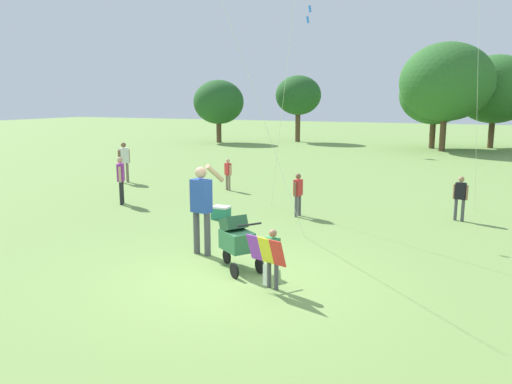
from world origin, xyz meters
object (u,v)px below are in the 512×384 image
object	(u,v)px
cooler_box	(221,213)
person_sitting_far	(298,191)
person_red_shirt	(124,159)
person_kid_running	(228,172)
person_back_turned	(121,176)
person_couple_left	(460,195)
stroller	(236,238)
person_adult_flyer	(202,202)
child_with_butterfly_kite	(271,253)

from	to	relation	value
cooler_box	person_sitting_far	bearing A→B (deg)	33.15
person_red_shirt	cooler_box	world-z (taller)	person_red_shirt
person_kid_running	person_back_turned	bearing A→B (deg)	-118.87
person_couple_left	stroller	bearing A→B (deg)	-121.96
person_kid_running	cooler_box	bearing A→B (deg)	-65.25
person_adult_flyer	person_kid_running	world-z (taller)	person_adult_flyer
person_sitting_far	person_couple_left	bearing A→B (deg)	17.24
person_sitting_far	person_back_turned	size ratio (longest dim) A/B	0.82
person_couple_left	person_back_turned	world-z (taller)	person_back_turned
person_red_shirt	person_kid_running	size ratio (longest dim) A/B	1.38
person_adult_flyer	person_red_shirt	bearing A→B (deg)	137.62
person_adult_flyer	person_kid_running	size ratio (longest dim) A/B	1.71
person_couple_left	person_back_turned	distance (m)	9.54
person_couple_left	cooler_box	xyz separation A→B (m)	(-5.73, -2.37, -0.51)
person_couple_left	person_red_shirt	bearing A→B (deg)	173.57
child_with_butterfly_kite	person_sitting_far	distance (m)	5.35
person_red_shirt	person_back_turned	size ratio (longest dim) A/B	1.06
stroller	person_red_shirt	world-z (taller)	person_red_shirt
stroller	person_sitting_far	world-z (taller)	person_sitting_far
child_with_butterfly_kite	person_red_shirt	world-z (taller)	person_red_shirt
person_red_shirt	person_kid_running	world-z (taller)	person_red_shirt
stroller	person_sitting_far	size ratio (longest dim) A/B	0.90
child_with_butterfly_kite	person_kid_running	world-z (taller)	person_kid_running
person_adult_flyer	person_kid_running	distance (m)	7.28
person_adult_flyer	person_red_shirt	xyz separation A→B (m)	(-7.18, 6.55, -0.19)
person_sitting_far	stroller	bearing A→B (deg)	-85.00
child_with_butterfly_kite	person_back_turned	xyz separation A→B (m)	(-6.72, 4.51, 0.22)
person_sitting_far	person_kid_running	bearing A→B (deg)	142.42
person_red_shirt	person_couple_left	bearing A→B (deg)	-6.43
person_sitting_far	cooler_box	bearing A→B (deg)	-146.85
person_adult_flyer	cooler_box	xyz separation A→B (m)	(-1.09, 2.85, -0.91)
child_with_butterfly_kite	stroller	xyz separation A→B (m)	(-0.97, 0.65, -0.01)
person_kid_running	cooler_box	size ratio (longest dim) A/B	2.45
person_adult_flyer	person_couple_left	world-z (taller)	person_adult_flyer
person_back_turned	cooler_box	world-z (taller)	person_back_turned
child_with_butterfly_kite	person_adult_flyer	size ratio (longest dim) A/B	0.54
person_sitting_far	cooler_box	distance (m)	2.14
stroller	person_red_shirt	xyz separation A→B (m)	(-8.22, 7.09, 0.29)
person_kid_running	person_back_turned	world-z (taller)	person_back_turned
person_kid_running	cooler_box	world-z (taller)	person_kid_running
person_adult_flyer	cooler_box	distance (m)	3.18
stroller	person_adult_flyer	bearing A→B (deg)	152.57
person_red_shirt	cooler_box	xyz separation A→B (m)	(6.09, -3.71, -0.72)
child_with_butterfly_kite	person_kid_running	distance (m)	9.25
stroller	person_couple_left	xyz separation A→B (m)	(3.60, 5.76, 0.08)
child_with_butterfly_kite	cooler_box	bearing A→B (deg)	127.51
person_sitting_far	person_couple_left	size ratio (longest dim) A/B	1.00
stroller	person_kid_running	world-z (taller)	person_kid_running
person_adult_flyer	stroller	distance (m)	1.27
person_adult_flyer	stroller	bearing A→B (deg)	-27.43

